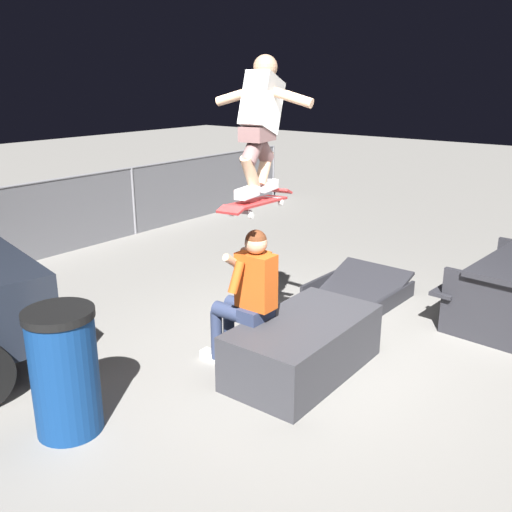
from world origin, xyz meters
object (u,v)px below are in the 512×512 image
Objects in this scene: skateboard at (257,202)px; trash_bin at (65,371)px; ledge_box_main at (303,346)px; person_sitting_on_ledge at (246,292)px; skater_airborne at (261,119)px; kicker_ramp at (358,293)px.

skateboard is 2.04m from trash_bin.
ledge_box_main is 2.09m from trash_bin.
person_sitting_on_ledge reaches higher than ledge_box_main.
skater_airborne is at bearing 112.64° from ledge_box_main.
kicker_ramp is 3.83m from trash_bin.
kicker_ramp is (1.92, 0.48, -0.19)m from ledge_box_main.
skateboard is 1.04× the size of trash_bin.
skater_airborne reaches higher than trash_bin.
ledge_box_main is 1.53× the size of trash_bin.
skater_airborne is 1.13× the size of trash_bin.
person_sitting_on_ledge is 1.69m from trash_bin.
trash_bin is at bearing 173.56° from kicker_ramp.
ledge_box_main is at bearing -67.36° from skater_airborne.
person_sitting_on_ledge is 0.83m from skateboard.
person_sitting_on_ledge is at bearing -15.50° from trash_bin.
person_sitting_on_ledge is at bearing 119.07° from ledge_box_main.
skateboard is at bearing -18.03° from trash_bin.
ledge_box_main is 1.39m from skateboard.
kicker_ramp is at bearing 2.73° from skater_airborne.
person_sitting_on_ledge is 1.36× the size of trash_bin.
trash_bin reaches higher than ledge_box_main.
skateboard reaches higher than trash_bin.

